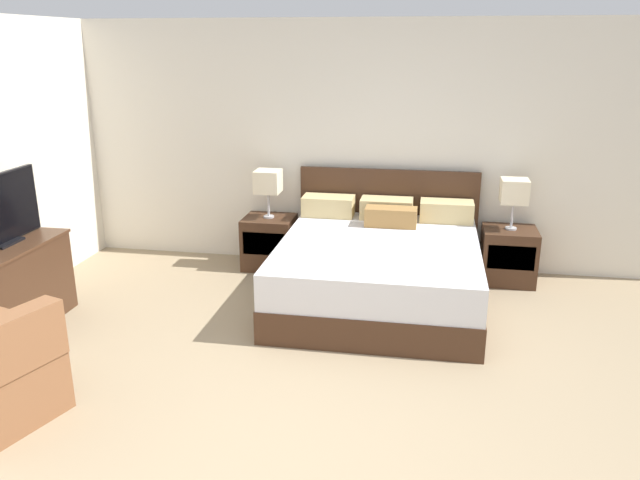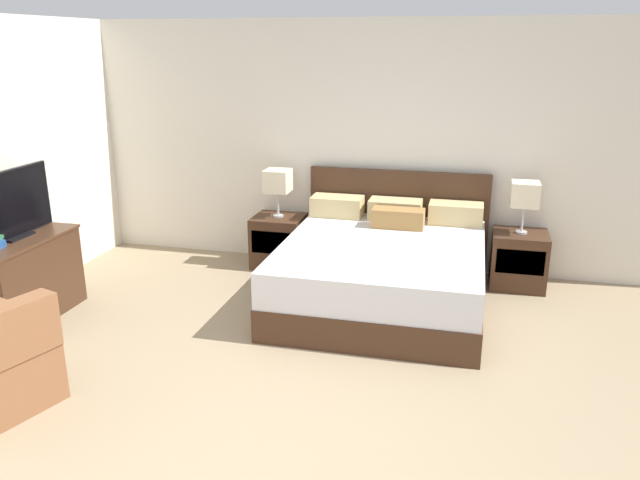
{
  "view_description": "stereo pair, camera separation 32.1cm",
  "coord_description": "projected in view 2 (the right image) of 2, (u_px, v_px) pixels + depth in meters",
  "views": [
    {
      "loc": [
        0.72,
        -2.77,
        2.28
      ],
      "look_at": [
        -0.12,
        1.96,
        0.75
      ],
      "focal_mm": 35.0,
      "sensor_mm": 36.0,
      "label": 1
    },
    {
      "loc": [
        1.04,
        -2.71,
        2.28
      ],
      "look_at": [
        -0.12,
        1.96,
        0.75
      ],
      "focal_mm": 35.0,
      "sensor_mm": 36.0,
      "label": 2
    }
  ],
  "objects": [
    {
      "name": "table_lamp_left",
      "position": [
        278.0,
        181.0,
        6.4
      ],
      "size": [
        0.25,
        0.25,
        0.5
      ],
      "color": "#B7B7BC",
      "rests_on": "nightstand_left"
    },
    {
      "name": "bed",
      "position": [
        383.0,
        269.0,
        5.64
      ],
      "size": [
        1.83,
        2.04,
        1.05
      ],
      "color": "#422819",
      "rests_on": "ground"
    },
    {
      "name": "nightstand_left",
      "position": [
        279.0,
        241.0,
        6.59
      ],
      "size": [
        0.52,
        0.47,
        0.54
      ],
      "color": "#422819",
      "rests_on": "ground"
    },
    {
      "name": "wall_back",
      "position": [
        370.0,
        147.0,
        6.38
      ],
      "size": [
        7.11,
        0.06,
        2.52
      ],
      "primitive_type": "cube",
      "color": "silver",
      "rests_on": "ground"
    },
    {
      "name": "ground_plane",
      "position": [
        256.0,
        476.0,
        3.43
      ],
      "size": [
        10.72,
        10.72,
        0.0
      ],
      "primitive_type": "plane",
      "color": "#998466"
    },
    {
      "name": "tv",
      "position": [
        10.0,
        206.0,
        5.13
      ],
      "size": [
        0.18,
        0.94,
        0.57
      ],
      "color": "black",
      "rests_on": "dresser"
    },
    {
      "name": "dresser",
      "position": [
        19.0,
        278.0,
        5.29
      ],
      "size": [
        0.58,
        1.04,
        0.72
      ],
      "color": "#422819",
      "rests_on": "ground"
    },
    {
      "name": "table_lamp_right",
      "position": [
        525.0,
        195.0,
        5.84
      ],
      "size": [
        0.25,
        0.25,
        0.5
      ],
      "color": "#B7B7BC",
      "rests_on": "nightstand_right"
    },
    {
      "name": "nightstand_right",
      "position": [
        518.0,
        260.0,
        6.03
      ],
      "size": [
        0.52,
        0.47,
        0.54
      ],
      "color": "#422819",
      "rests_on": "ground"
    }
  ]
}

